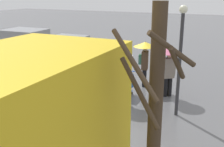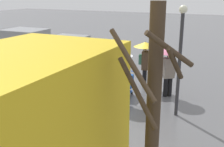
% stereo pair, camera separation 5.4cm
% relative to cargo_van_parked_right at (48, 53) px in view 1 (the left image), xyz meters
% --- Properties ---
extents(ground_plane, '(90.00, 90.00, 0.00)m').
position_rel_cargo_van_parked_right_xyz_m(ground_plane, '(-4.12, 0.97, -1.18)').
color(ground_plane, '#5B5B5E').
extents(slush_patch_near_cluster, '(2.27, 2.27, 0.01)m').
position_rel_cargo_van_parked_right_xyz_m(slush_patch_near_cluster, '(-2.33, 2.16, -1.18)').
color(slush_patch_near_cluster, '#ADAFB5').
rests_on(slush_patch_near_cluster, ground).
extents(slush_patch_under_van, '(2.69, 2.69, 0.01)m').
position_rel_cargo_van_parked_right_xyz_m(slush_patch_under_van, '(-0.92, 2.22, -1.18)').
color(slush_patch_under_van, silver).
rests_on(slush_patch_under_van, ground).
extents(cargo_van_parked_right, '(2.31, 5.39, 2.60)m').
position_rel_cargo_van_parked_right_xyz_m(cargo_van_parked_right, '(0.00, 0.00, 0.00)').
color(cargo_van_parked_right, gray).
rests_on(cargo_van_parked_right, ground).
extents(shopping_cart_vendor, '(0.58, 0.82, 1.04)m').
position_rel_cargo_van_parked_right_xyz_m(shopping_cart_vendor, '(-4.82, 1.16, -0.61)').
color(shopping_cart_vendor, '#1951B2').
rests_on(shopping_cart_vendor, ground).
extents(hand_dolly_boxes, '(0.65, 0.80, 1.32)m').
position_rel_cargo_van_parked_right_xyz_m(hand_dolly_boxes, '(-3.76, 1.11, -0.60)').
color(hand_dolly_boxes, '#515156').
rests_on(hand_dolly_boxes, ground).
extents(pedestrian_pink_side, '(1.04, 1.04, 2.15)m').
position_rel_cargo_van_parked_right_xyz_m(pedestrian_pink_side, '(-4.90, 1.89, 0.39)').
color(pedestrian_pink_side, black).
rests_on(pedestrian_pink_side, ground).
extents(pedestrian_black_side, '(1.04, 1.04, 2.15)m').
position_rel_cargo_van_parked_right_xyz_m(pedestrian_black_side, '(-5.17, -0.33, 0.39)').
color(pedestrian_black_side, black).
rests_on(pedestrian_black_side, ground).
extents(pedestrian_white_side, '(1.04, 1.04, 2.15)m').
position_rel_cargo_van_parked_right_xyz_m(pedestrian_white_side, '(-6.43, 0.45, 0.39)').
color(pedestrian_white_side, black).
rests_on(pedestrian_white_side, ground).
extents(bare_tree_near, '(1.31, 1.02, 4.16)m').
position_rel_cargo_van_parked_right_xyz_m(bare_tree_near, '(-7.89, 7.30, 1.01)').
color(bare_tree_near, '#423323').
rests_on(bare_tree_near, ground).
extents(street_lamp, '(0.28, 0.28, 3.86)m').
position_rel_cargo_van_parked_right_xyz_m(street_lamp, '(-7.24, 2.13, 1.19)').
color(street_lamp, '#2D2D33').
rests_on(street_lamp, ground).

